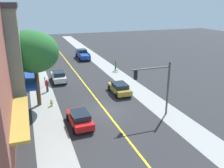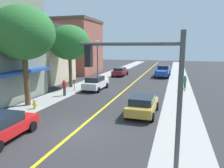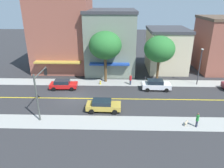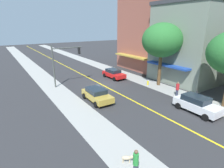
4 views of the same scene
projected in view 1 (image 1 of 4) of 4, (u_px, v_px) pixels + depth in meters
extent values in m
plane|color=#2D2D30|center=(106.00, 111.00, 26.55)|extent=(140.00, 140.00, 0.00)
cube|color=#9E9E99|center=(48.00, 120.00, 24.56)|extent=(2.98, 126.00, 0.01)
cube|color=#9E9E99|center=(156.00, 104.00, 28.53)|extent=(2.98, 126.00, 0.01)
cube|color=yellow|center=(106.00, 111.00, 26.55)|extent=(0.20, 126.00, 0.00)
cube|color=#B29338|center=(20.00, 116.00, 19.09)|extent=(1.28, 8.19, 0.24)
cube|color=#1E429E|center=(30.00, 80.00, 27.63)|extent=(1.14, 6.77, 0.24)
cylinder|color=brown|center=(38.00, 88.00, 27.51)|extent=(0.46, 0.46, 4.26)
ellipsoid|color=#286B2D|center=(34.00, 52.00, 26.18)|extent=(5.33, 5.33, 4.53)
cylinder|color=brown|center=(32.00, 71.00, 35.35)|extent=(0.42, 0.42, 3.72)
ellipsoid|color=#286B2D|center=(29.00, 45.00, 34.14)|extent=(5.04, 5.04, 4.29)
cylinder|color=yellow|center=(52.00, 103.00, 27.80)|extent=(0.24, 0.24, 0.60)
sphere|color=#B2B2B7|center=(51.00, 101.00, 27.68)|extent=(0.22, 0.22, 0.22)
cylinder|color=#B2B2B7|center=(50.00, 103.00, 27.74)|extent=(0.10, 0.10, 0.10)
cylinder|color=#B2B2B7|center=(53.00, 103.00, 27.85)|extent=(0.10, 0.10, 0.10)
cylinder|color=#4C4C51|center=(45.00, 83.00, 34.33)|extent=(0.07, 0.07, 1.05)
cube|color=#2D2D33|center=(45.00, 78.00, 34.12)|extent=(0.12, 0.18, 0.26)
cylinder|color=#474C47|center=(168.00, 89.00, 25.04)|extent=(0.20, 0.20, 5.74)
cylinder|color=#474C47|center=(151.00, 68.00, 23.61)|extent=(4.16, 0.14, 0.14)
cube|color=black|center=(136.00, 75.00, 23.23)|extent=(0.26, 0.32, 0.90)
sphere|color=red|center=(136.00, 72.00, 23.13)|extent=(0.20, 0.20, 0.20)
sphere|color=yellow|center=(136.00, 75.00, 23.23)|extent=(0.20, 0.20, 0.20)
sphere|color=green|center=(135.00, 78.00, 23.33)|extent=(0.20, 0.20, 0.20)
cylinder|color=#38383D|center=(37.00, 55.00, 41.14)|extent=(0.16, 0.16, 5.76)
ellipsoid|color=silver|center=(36.00, 37.00, 40.17)|extent=(0.70, 0.36, 0.24)
cube|color=red|center=(80.00, 119.00, 23.36)|extent=(1.92, 4.26, 0.61)
cube|color=#19232D|center=(80.00, 115.00, 22.99)|extent=(1.65, 2.32, 0.51)
cylinder|color=black|center=(68.00, 118.00, 24.37)|extent=(0.24, 0.65, 0.64)
cylinder|color=black|center=(85.00, 115.00, 24.99)|extent=(0.24, 0.65, 0.64)
cylinder|color=black|center=(74.00, 130.00, 21.92)|extent=(0.24, 0.65, 0.64)
cylinder|color=black|center=(93.00, 127.00, 22.54)|extent=(0.24, 0.65, 0.64)
cube|color=maroon|center=(48.00, 59.00, 47.54)|extent=(1.95, 4.62, 0.71)
cube|color=#19232D|center=(48.00, 57.00, 47.15)|extent=(1.69, 2.50, 0.44)
cylinder|color=black|center=(43.00, 60.00, 48.72)|extent=(0.23, 0.64, 0.64)
cylinder|color=black|center=(52.00, 59.00, 49.29)|extent=(0.23, 0.64, 0.64)
cylinder|color=black|center=(44.00, 63.00, 46.01)|extent=(0.23, 0.64, 0.64)
cylinder|color=black|center=(54.00, 62.00, 46.58)|extent=(0.23, 0.64, 0.64)
cube|color=silver|center=(59.00, 77.00, 36.26)|extent=(1.87, 4.41, 0.74)
cube|color=#19232D|center=(58.00, 73.00, 35.85)|extent=(1.63, 2.39, 0.55)
cylinder|color=black|center=(52.00, 77.00, 37.39)|extent=(0.23, 0.64, 0.64)
cylinder|color=black|center=(63.00, 76.00, 37.95)|extent=(0.23, 0.64, 0.64)
cylinder|color=black|center=(54.00, 83.00, 34.80)|extent=(0.23, 0.64, 0.64)
cylinder|color=black|center=(66.00, 82.00, 35.36)|extent=(0.23, 0.64, 0.64)
cube|color=#B29338|center=(119.00, 89.00, 31.53)|extent=(1.95, 4.39, 0.63)
cube|color=#19232D|center=(120.00, 85.00, 31.15)|extent=(1.69, 2.38, 0.50)
cylinder|color=black|center=(109.00, 88.00, 32.63)|extent=(0.23, 0.64, 0.64)
cylinder|color=black|center=(122.00, 87.00, 33.21)|extent=(0.23, 0.64, 0.64)
cylinder|color=black|center=(116.00, 96.00, 30.06)|extent=(0.23, 0.64, 0.64)
cylinder|color=black|center=(130.00, 94.00, 30.63)|extent=(0.23, 0.64, 0.64)
cube|color=#1E429E|center=(83.00, 55.00, 50.75)|extent=(2.23, 6.02, 0.81)
cube|color=#19232D|center=(82.00, 51.00, 51.49)|extent=(1.95, 2.20, 0.62)
cube|color=#1E429E|center=(79.00, 54.00, 49.24)|extent=(0.19, 3.10, 0.24)
cube|color=#1E429E|center=(88.00, 53.00, 49.79)|extent=(0.19, 3.10, 0.24)
cylinder|color=black|center=(76.00, 55.00, 52.41)|extent=(0.30, 0.81, 0.80)
cylinder|color=black|center=(86.00, 55.00, 53.01)|extent=(0.30, 0.81, 0.80)
cylinder|color=black|center=(80.00, 59.00, 48.76)|extent=(0.30, 0.81, 0.80)
cylinder|color=black|center=(90.00, 59.00, 49.36)|extent=(0.30, 0.81, 0.80)
cylinder|color=#33384C|center=(47.00, 89.00, 32.22)|extent=(0.29, 0.29, 0.78)
cylinder|color=red|center=(47.00, 84.00, 31.98)|extent=(0.39, 0.39, 0.71)
sphere|color=#936B4C|center=(47.00, 80.00, 31.83)|extent=(0.22, 0.22, 0.22)
cylinder|color=#33384C|center=(115.00, 68.00, 42.14)|extent=(0.24, 0.24, 0.79)
cylinder|color=#288C38|center=(115.00, 64.00, 41.90)|extent=(0.32, 0.32, 0.72)
sphere|color=brown|center=(115.00, 62.00, 41.74)|extent=(0.22, 0.22, 0.22)
ellipsoid|color=#C6B28C|center=(116.00, 70.00, 41.10)|extent=(0.62, 0.55, 0.26)
sphere|color=#C6B28C|center=(115.00, 70.00, 41.16)|extent=(0.21, 0.21, 0.21)
cylinder|color=#C6B28C|center=(115.00, 72.00, 41.23)|extent=(0.09, 0.09, 0.23)
cylinder|color=#C6B28C|center=(118.00, 72.00, 41.13)|extent=(0.09, 0.09, 0.23)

